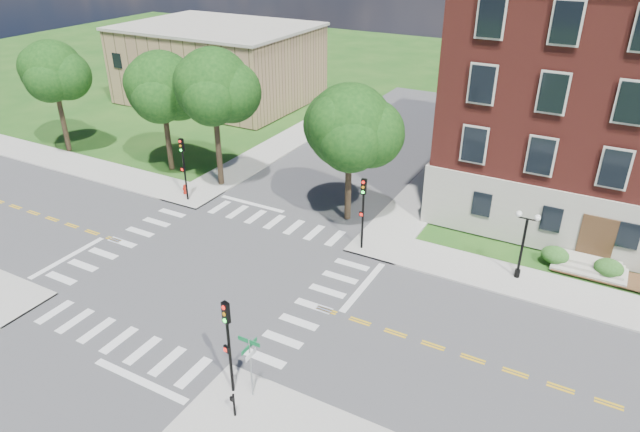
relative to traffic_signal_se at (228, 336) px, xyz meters
The scene contains 19 objects.
ground 10.74m from the traffic_signal_se, 134.41° to the left, with size 160.00×160.00×0.00m, color #194A15.
road_ew 10.74m from the traffic_signal_se, 134.41° to the left, with size 90.00×12.00×0.01m, color #3D3D3F.
road_ns 10.74m from the traffic_signal_se, 134.41° to the left, with size 12.00×90.00×0.01m, color #3D3D3F.
sidewalk_ne 24.34m from the traffic_signal_se, 70.14° to the left, with size 34.00×34.00×0.12m.
sidewalk_nw 32.15m from the traffic_signal_se, 134.81° to the left, with size 34.00×34.00×0.12m.
crosswalk_east 7.99m from the traffic_signal_se, 89.82° to the left, with size 2.20×10.20×0.02m, color silver, non-canonical shape.
stop_bar_east 10.93m from the traffic_signal_se, 81.07° to the left, with size 0.40×5.50×0.00m, color silver.
secondary_building 47.39m from the traffic_signal_se, 128.01° to the left, with size 20.40×15.40×8.30m.
tree_a 35.65m from the traffic_signal_se, 151.17° to the left, with size 5.20×5.20×9.83m.
tree_b 27.25m from the traffic_signal_se, 137.41° to the left, with size 5.60×5.60×9.80m.
tree_c 23.33m from the traffic_signal_se, 128.75° to the left, with size 5.65×5.65×10.65m.
tree_d 17.96m from the traffic_signal_se, 99.42° to the left, with size 5.69×5.69×9.57m.
traffic_signal_se is the anchor object (origin of this frame).
traffic_signal_ne 14.10m from the traffic_signal_se, 91.06° to the left, with size 0.34×0.38×4.80m.
traffic_signal_nw 20.51m from the traffic_signal_se, 135.93° to the left, with size 0.33×0.36×4.80m.
twin_lamp_west 17.99m from the traffic_signal_se, 59.30° to the left, with size 1.36×0.36×4.23m.
street_sign_pole 1.30m from the traffic_signal_se, 13.03° to the left, with size 1.10×1.10×3.10m.
push_button_post 2.81m from the traffic_signal_se, 50.77° to the right, with size 0.14×0.21×1.20m.
fire_hydrant 21.77m from the traffic_signal_se, 136.12° to the left, with size 0.35×0.35×0.75m.
Camera 1 is at (19.70, -22.08, 18.80)m, focal length 32.00 mm.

